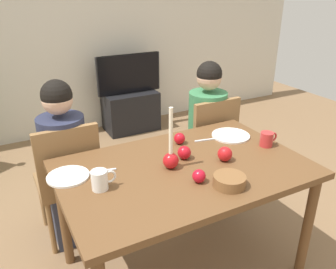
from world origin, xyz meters
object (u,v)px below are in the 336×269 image
(person_left_child, at_px, (66,167))
(tv_stand, at_px, (131,111))
(dining_table, at_px, (184,179))
(apple_far_edge, at_px, (180,138))
(tv, at_px, (129,74))
(candle_centerpiece, at_px, (171,156))
(person_right_child, at_px, (206,135))
(apple_by_left_plate, at_px, (225,154))
(apple_by_right_mug, at_px, (184,153))
(mug_right, at_px, (267,139))
(chair_right, at_px, (208,143))
(bowl_walnuts, at_px, (229,181))
(chair_left, at_px, (69,177))
(mug_left, at_px, (100,180))
(apple_near_candle, at_px, (199,176))
(plate_right, at_px, (231,135))
(plate_left, at_px, (68,176))

(person_left_child, xyz_separation_m, tv_stand, (1.13, 1.66, -0.33))
(dining_table, relative_size, apple_far_edge, 19.19)
(tv, height_order, candle_centerpiece, candle_centerpiece)
(person_right_child, distance_m, candle_centerpiece, 0.94)
(apple_far_edge, bearing_deg, tv_stand, 77.11)
(apple_by_left_plate, distance_m, apple_far_edge, 0.35)
(tv, bearing_deg, tv_stand, -90.00)
(apple_by_right_mug, bearing_deg, candle_centerpiece, -154.41)
(mug_right, height_order, apple_far_edge, mug_right)
(chair_right, relative_size, apple_by_right_mug, 11.15)
(dining_table, xyz_separation_m, chair_right, (0.59, 0.61, -0.15))
(chair_right, xyz_separation_m, bowl_walnuts, (-0.49, -0.89, 0.27))
(chair_left, distance_m, candle_centerpiece, 0.81)
(mug_right, bearing_deg, dining_table, 178.84)
(mug_left, distance_m, apple_near_candle, 0.50)
(person_left_child, relative_size, mug_right, 9.33)
(plate_right, height_order, apple_near_candle, apple_near_candle)
(apple_near_candle, bearing_deg, plate_right, 37.61)
(bowl_walnuts, height_order, apple_by_left_plate, apple_by_left_plate)
(plate_right, height_order, mug_right, mug_right)
(chair_left, height_order, apple_by_right_mug, chair_left)
(chair_right, xyz_separation_m, person_left_child, (-1.13, 0.03, 0.06))
(dining_table, height_order, apple_by_right_mug, apple_by_right_mug)
(person_right_child, xyz_separation_m, tv_stand, (0.00, 1.66, -0.33))
(chair_right, bearing_deg, candle_centerpiece, -138.63)
(chair_right, distance_m, candle_centerpiece, 0.94)
(bowl_walnuts, xyz_separation_m, apple_by_left_plate, (0.14, 0.23, 0.01))
(chair_left, bearing_deg, person_right_child, 1.64)
(person_right_child, height_order, apple_by_right_mug, person_right_child)
(candle_centerpiece, bearing_deg, apple_far_edge, 51.50)
(tv_stand, bearing_deg, plate_left, -119.62)
(apple_far_edge, bearing_deg, plate_right, -9.88)
(dining_table, xyz_separation_m, tv_stand, (0.59, 2.30, -0.43))
(mug_left, height_order, apple_by_right_mug, mug_left)
(bowl_walnuts, bearing_deg, plate_left, 146.50)
(tv, bearing_deg, apple_by_right_mug, -103.71)
(apple_by_right_mug, height_order, apple_far_edge, apple_by_right_mug)
(dining_table, relative_size, apple_near_candle, 19.60)
(dining_table, bearing_deg, candle_centerpiece, 162.59)
(apple_by_right_mug, bearing_deg, plate_left, 170.71)
(candle_centerpiece, bearing_deg, mug_left, -176.32)
(candle_centerpiece, relative_size, apple_far_edge, 4.94)
(plate_right, xyz_separation_m, mug_right, (0.11, -0.22, 0.04))
(apple_by_right_mug, bearing_deg, apple_near_candle, -103.72)
(mug_left, distance_m, mug_right, 1.09)
(tv_stand, bearing_deg, apple_far_edge, -102.89)
(tv_stand, xyz_separation_m, plate_right, (-0.10, -2.09, 0.52))
(plate_left, relative_size, apple_near_candle, 3.16)
(tv_stand, bearing_deg, mug_right, -89.69)
(tv_stand, bearing_deg, apple_by_left_plate, -98.34)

